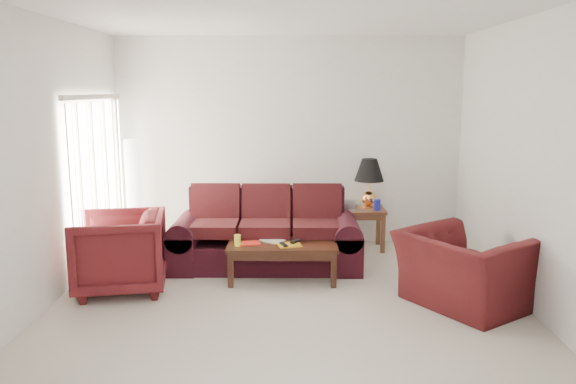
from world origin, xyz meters
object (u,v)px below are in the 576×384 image
at_px(floor_lamp, 134,194).
at_px(armchair_right, 464,270).
at_px(sofa, 266,229).
at_px(armchair_left, 120,252).
at_px(coffee_table, 283,261).
at_px(end_table, 365,229).

bearing_deg(floor_lamp, armchair_right, -27.65).
distance_m(sofa, armchair_left, 1.83).
xyz_separation_m(floor_lamp, armchair_left, (0.29, -1.69, -0.35)).
height_order(armchair_right, coffee_table, armchair_right).
relative_size(armchair_left, coffee_table, 0.76).
bearing_deg(sofa, armchair_left, -152.43).
xyz_separation_m(end_table, coffee_table, (-1.16, -1.36, -0.07)).
height_order(sofa, end_table, sofa).
bearing_deg(armchair_right, armchair_left, 48.71).
distance_m(floor_lamp, armchair_right, 4.57).
relative_size(sofa, armchair_left, 2.44).
bearing_deg(floor_lamp, coffee_table, -31.73).
distance_m(end_table, floor_lamp, 3.31).
relative_size(sofa, floor_lamp, 1.51).
height_order(sofa, floor_lamp, floor_lamp).
xyz_separation_m(armchair_right, coffee_table, (-1.92, 0.80, -0.16)).
bearing_deg(end_table, coffee_table, -130.39).
bearing_deg(end_table, armchair_right, -70.71).
bearing_deg(armchair_left, sofa, 109.11).
relative_size(armchair_right, coffee_table, 0.93).
bearing_deg(coffee_table, sofa, 99.75).
height_order(end_table, floor_lamp, floor_lamp).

